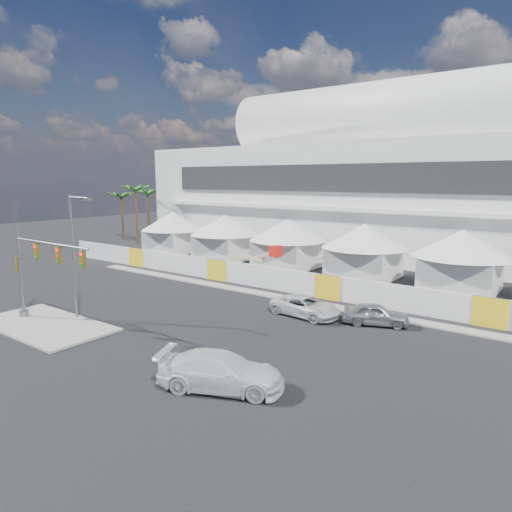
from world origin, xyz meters
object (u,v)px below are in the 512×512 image
Objects in this scene: pickup_curb at (306,306)px; boom_lift at (248,267)px; pickup_near at (221,371)px; traffic_mast at (35,270)px; sedan_silver at (376,314)px; streetlight_median at (75,248)px.

boom_lift reaches higher than pickup_curb.
traffic_mast is (-16.43, 0.08, 2.85)m from pickup_near.
pickup_near is at bearing -43.48° from boom_lift.
boom_lift is at bearing 83.13° from traffic_mast.
sedan_silver is at bearing -33.20° from pickup_near.
boom_lift reaches higher than sedan_silver.
traffic_mast is at bearing 137.19° from pickup_curb.
pickup_near is 0.81× the size of boom_lift.
pickup_curb is at bearing 81.57° from sedan_silver.
pickup_curb is at bearing 41.43° from traffic_mast.
streetlight_median is 18.60m from boom_lift.
sedan_silver is 0.50× the size of traffic_mast.
pickup_near is 0.70× the size of streetlight_median.
pickup_near reaches higher than sedan_silver.
pickup_near is 0.69× the size of traffic_mast.
pickup_near is 24.67m from boom_lift.
pickup_near is (-2.19, -13.41, 0.13)m from sedan_silver.
traffic_mast is 1.01× the size of streetlight_median.
sedan_silver is 20.97m from streetlight_median.
traffic_mast is (-18.62, -13.33, 2.98)m from sedan_silver.
sedan_silver is at bearing -11.14° from boom_lift.
pickup_curb is 0.71× the size of boom_lift.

